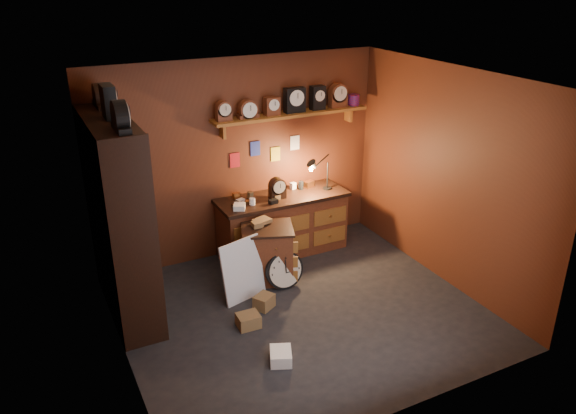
{
  "coord_description": "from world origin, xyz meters",
  "views": [
    {
      "loc": [
        -2.64,
        -4.88,
        3.72
      ],
      "look_at": [
        -0.0,
        0.35,
        1.21
      ],
      "focal_mm": 35.0,
      "sensor_mm": 36.0,
      "label": 1
    }
  ],
  "objects_px": {
    "shelving_unit": "(116,212)",
    "big_round_clock": "(284,270)",
    "workbench": "(283,221)",
    "low_cabinet": "(268,251)"
  },
  "relations": [
    {
      "from": "shelving_unit",
      "to": "low_cabinet",
      "type": "relative_size",
      "value": 3.13
    },
    {
      "from": "shelving_unit",
      "to": "low_cabinet",
      "type": "xyz_separation_m",
      "value": [
        1.77,
        -0.1,
        -0.85
      ]
    },
    {
      "from": "workbench",
      "to": "low_cabinet",
      "type": "height_order",
      "value": "workbench"
    },
    {
      "from": "shelving_unit",
      "to": "low_cabinet",
      "type": "height_order",
      "value": "shelving_unit"
    },
    {
      "from": "workbench",
      "to": "low_cabinet",
      "type": "xyz_separation_m",
      "value": [
        -0.51,
        -0.59,
        -0.07
      ]
    },
    {
      "from": "shelving_unit",
      "to": "big_round_clock",
      "type": "bearing_deg",
      "value": -11.44
    },
    {
      "from": "shelving_unit",
      "to": "big_round_clock",
      "type": "xyz_separation_m",
      "value": [
        1.87,
        -0.38,
        -1.01
      ]
    },
    {
      "from": "big_round_clock",
      "to": "shelving_unit",
      "type": "bearing_deg",
      "value": 168.56
    },
    {
      "from": "shelving_unit",
      "to": "big_round_clock",
      "type": "relative_size",
      "value": 5.2
    },
    {
      "from": "shelving_unit",
      "to": "workbench",
      "type": "bearing_deg",
      "value": 12.27
    }
  ]
}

